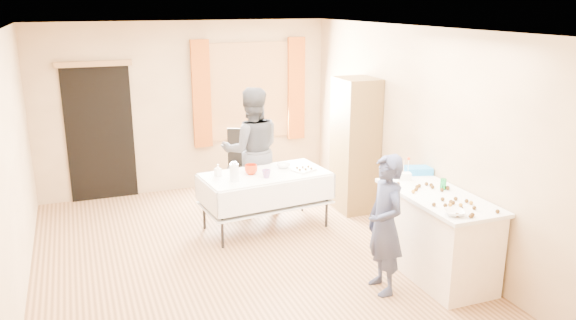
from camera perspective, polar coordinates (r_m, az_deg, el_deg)
name	(u,v)px	position (r m, az deg, el deg)	size (l,w,h in m)	color
floor	(239,259)	(6.63, -4.99, -10.02)	(4.50, 5.50, 0.02)	#9E7047
ceiling	(233,28)	(5.97, -5.61, 13.21)	(4.50, 5.50, 0.02)	white
wall_back	(187,107)	(8.80, -10.25, 5.29)	(4.50, 0.02, 2.60)	tan
wall_front	(353,252)	(3.74, 6.58, -9.24)	(4.50, 0.02, 2.60)	tan
wall_left	(9,172)	(6.00, -26.51, -1.12)	(0.02, 5.50, 2.60)	tan
wall_right	(412,133)	(7.11, 12.53, 2.65)	(0.02, 5.50, 2.60)	tan
window_frame	(249,91)	(8.97, -3.95, 7.00)	(1.32, 0.06, 1.52)	olive
window_pane	(250,91)	(8.95, -3.92, 6.99)	(1.20, 0.02, 1.40)	white
curtain_left	(202,94)	(8.72, -8.78, 6.60)	(0.28, 0.06, 1.65)	#A34B15
curtain_right	(296,89)	(9.18, 0.84, 7.24)	(0.28, 0.06, 1.65)	#A34B15
doorway	(100,134)	(8.69, -18.55, 2.56)	(0.95, 0.04, 2.00)	black
door_lintel	(94,64)	(8.50, -19.15, 9.22)	(1.05, 0.06, 0.08)	olive
cabinet	(355,145)	(7.87, 6.83, 1.49)	(0.50, 0.60, 1.88)	brown
counter	(436,235)	(6.30, 14.77, -7.35)	(0.70, 1.47, 0.91)	#F4E0C5
party_table	(265,196)	(7.29, -2.31, -3.64)	(1.69, 1.00, 0.75)	black
chair	(242,180)	(8.36, -4.72, -2.02)	(0.57, 0.57, 1.06)	black
girl	(385,225)	(5.73, 9.84, -6.48)	(0.38, 0.55, 1.45)	#232845
woman	(252,150)	(7.79, -3.68, 0.98)	(0.95, 0.80, 1.76)	black
soda_can	(443,184)	(6.30, 15.49, -2.37)	(0.07, 0.07, 0.12)	#13923E
mixing_bowl	(454,213)	(5.60, 16.54, -5.15)	(0.26, 0.26, 0.05)	white
foam_block	(404,176)	(6.54, 11.71, -1.63)	(0.15, 0.10, 0.08)	white
blue_basket	(419,170)	(6.81, 13.13, -1.02)	(0.30, 0.20, 0.08)	blue
pitcher	(234,173)	(6.87, -5.49, -1.29)	(0.11, 0.11, 0.22)	silver
cup_red	(251,169)	(7.14, -3.77, -0.96)	(0.17, 0.17, 0.13)	red
cup_rainbow	(266,174)	(7.01, -2.21, -1.40)	(0.14, 0.14, 0.10)	red
small_bowl	(283,166)	(7.42, -0.48, -0.58)	(0.24, 0.24, 0.06)	white
pastry_tray	(304,170)	(7.30, 1.65, -1.01)	(0.28, 0.20, 0.02)	white
bottle	(218,170)	(7.10, -7.14, -1.04)	(0.09, 0.09, 0.16)	white
cake_balls	(446,198)	(5.99, 15.74, -3.74)	(0.50, 1.13, 0.04)	#3F2314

